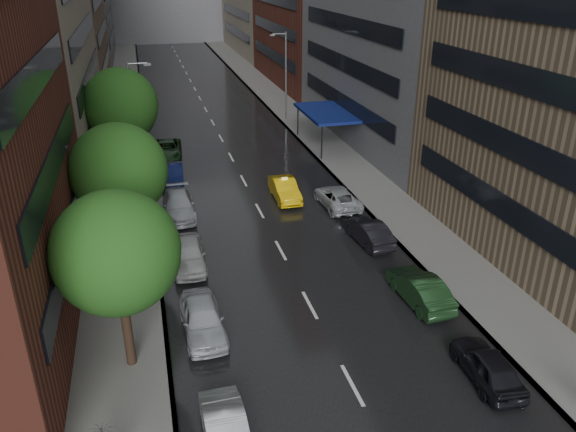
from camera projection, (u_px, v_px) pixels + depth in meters
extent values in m
cube|color=black|center=(208.00, 114.00, 63.19)|extent=(14.00, 140.00, 0.01)
cube|color=gray|center=(125.00, 118.00, 61.09)|extent=(4.00, 140.00, 0.15)
cube|color=gray|center=(285.00, 108.00, 65.24)|extent=(4.00, 140.00, 0.15)
cube|color=#937A5B|center=(63.00, 4.00, 67.52)|extent=(8.00, 28.00, 22.00)
cube|color=slate|center=(390.00, 7.00, 49.36)|extent=(8.00, 28.00, 24.00)
cylinder|color=#382619|center=(126.00, 323.00, 22.89)|extent=(0.40, 0.40, 4.34)
sphere|color=#1E5116|center=(116.00, 252.00, 21.55)|extent=(4.96, 4.96, 4.96)
cylinder|color=#382619|center=(126.00, 228.00, 30.86)|extent=(0.40, 0.40, 4.47)
sphere|color=#1E5116|center=(119.00, 171.00, 29.47)|extent=(5.11, 5.11, 5.11)
cylinder|color=#382619|center=(126.00, 152.00, 42.80)|extent=(0.40, 0.40, 4.78)
sphere|color=#1E5116|center=(121.00, 105.00, 41.32)|extent=(5.46, 5.46, 5.46)
imported|color=yellow|center=(285.00, 189.00, 40.18)|extent=(1.60, 4.51, 1.48)
imported|color=silver|center=(203.00, 319.00, 25.56)|extent=(1.96, 4.59, 1.55)
imported|color=silver|center=(189.00, 254.00, 31.23)|extent=(1.99, 4.52, 1.51)
imported|color=silver|center=(179.00, 205.00, 37.56)|extent=(2.11, 5.07, 1.47)
imported|color=#0E1544|center=(172.00, 175.00, 42.72)|extent=(1.87, 4.78, 1.55)
imported|color=#173318|center=(167.00, 150.00, 48.60)|extent=(2.86, 5.52, 1.49)
imported|color=black|center=(488.00, 366.00, 22.71)|extent=(1.90, 4.19, 1.40)
imported|color=#18361A|center=(420.00, 289.00, 27.96)|extent=(1.80, 4.62, 1.50)
imported|color=black|center=(368.00, 232.00, 33.93)|extent=(1.89, 4.44, 1.42)
imported|color=#AEB4B8|center=(337.00, 198.00, 38.96)|extent=(2.38, 4.89, 1.34)
cylinder|color=gray|center=(134.00, 123.00, 41.86)|extent=(0.18, 0.18, 9.00)
cube|color=gray|center=(147.00, 64.00, 40.45)|extent=(0.50, 0.22, 0.16)
cylinder|color=gray|center=(286.00, 77.00, 58.67)|extent=(0.18, 0.18, 9.00)
cube|color=gray|center=(272.00, 35.00, 56.61)|extent=(0.50, 0.22, 0.16)
cube|color=navy|center=(326.00, 113.00, 50.75)|extent=(4.00, 8.00, 0.25)
cylinder|color=black|center=(322.00, 142.00, 47.66)|extent=(0.12, 0.12, 3.00)
cylinder|color=black|center=(298.00, 120.00, 54.35)|extent=(0.12, 0.12, 3.00)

